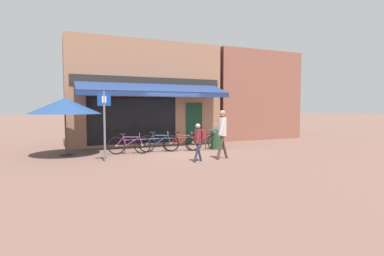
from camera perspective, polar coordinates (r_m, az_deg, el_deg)
ground_plane at (r=12.49m, az=-1.74°, el=-4.60°), size 160.00×160.00×0.00m
shop_front at (r=16.03m, az=-9.36°, el=6.36°), size 7.63×4.56×5.11m
neighbour_building at (r=19.29m, az=10.00°, el=5.96°), size 5.37×4.00×5.13m
bike_rack_rail at (r=12.71m, az=-4.69°, el=-2.30°), size 3.70×0.04×0.57m
bicycle_purple at (r=12.21m, az=-11.84°, el=-3.13°), size 1.69×0.55×0.85m
bicycle_blue at (r=12.56m, az=-6.38°, el=-2.83°), size 1.65×0.61×0.85m
bicycle_red at (r=12.79m, az=-1.77°, el=-2.75°), size 1.62×0.62×0.82m
bicycle_black at (r=13.02m, az=2.29°, el=-2.55°), size 1.80×0.52×0.89m
pedestrian_adult at (r=10.76m, az=5.79°, el=-0.14°), size 0.58×0.48×1.77m
pedestrian_child at (r=10.18m, az=1.27°, el=-1.84°), size 0.48×0.43×1.32m
litter_bin at (r=13.42m, az=4.82°, el=-1.87°), size 0.60×0.60×1.00m
parking_sign at (r=10.57m, az=-16.35°, el=1.73°), size 0.44×0.07×2.41m
cafe_parasol at (r=12.44m, az=-23.03°, el=3.87°), size 2.69×2.69×2.22m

